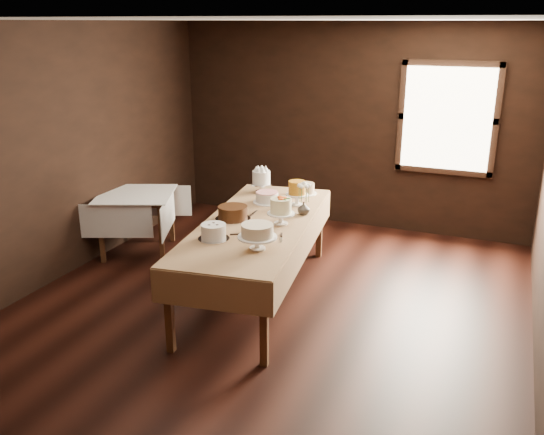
{
  "coord_description": "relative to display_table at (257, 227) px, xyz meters",
  "views": [
    {
      "loc": [
        2.08,
        -4.8,
        2.78
      ],
      "look_at": [
        0.0,
        0.2,
        0.95
      ],
      "focal_mm": 38.28,
      "sensor_mm": 36.0,
      "label": 1
    }
  ],
  "objects": [
    {
      "name": "floor",
      "position": [
        0.22,
        -0.32,
        -0.77
      ],
      "size": [
        5.0,
        6.0,
        0.01
      ],
      "primitive_type": "cube",
      "color": "black",
      "rests_on": "ground"
    },
    {
      "name": "ceiling",
      "position": [
        0.22,
        -0.32,
        2.03
      ],
      "size": [
        5.0,
        6.0,
        0.01
      ],
      "primitive_type": "cube",
      "color": "beige",
      "rests_on": "wall_back"
    },
    {
      "name": "wall_back",
      "position": [
        0.22,
        2.68,
        0.63
      ],
      "size": [
        5.0,
        0.02,
        2.8
      ],
      "primitive_type": "cube",
      "color": "black",
      "rests_on": "ground"
    },
    {
      "name": "wall_front",
      "position": [
        0.22,
        -3.32,
        0.63
      ],
      "size": [
        5.0,
        0.02,
        2.8
      ],
      "primitive_type": "cube",
      "color": "black",
      "rests_on": "ground"
    },
    {
      "name": "wall_left",
      "position": [
        -2.28,
        -0.32,
        0.63
      ],
      "size": [
        0.02,
        6.0,
        2.8
      ],
      "primitive_type": "cube",
      "color": "black",
      "rests_on": "ground"
    },
    {
      "name": "window",
      "position": [
        1.52,
        2.62,
        0.83
      ],
      "size": [
        1.1,
        0.05,
        1.3
      ],
      "primitive_type": "cube",
      "color": "#FFEABF",
      "rests_on": "wall_back"
    },
    {
      "name": "display_table",
      "position": [
        0.0,
        0.0,
        0.0
      ],
      "size": [
        1.4,
        2.82,
        0.84
      ],
      "rotation": [
        0.0,
        0.0,
        0.13
      ],
      "color": "#442716",
      "rests_on": "ground"
    },
    {
      "name": "side_table",
      "position": [
        -1.91,
        0.59,
        -0.1
      ],
      "size": [
        1.18,
        1.18,
        0.76
      ],
      "rotation": [
        0.0,
        0.0,
        0.39
      ],
      "color": "#442716",
      "rests_on": "ground"
    },
    {
      "name": "cake_meringue",
      "position": [
        -0.39,
        1.01,
        0.19
      ],
      "size": [
        0.3,
        0.3,
        0.27
      ],
      "color": "silver",
      "rests_on": "display_table"
    },
    {
      "name": "cake_speckled",
      "position": [
        0.12,
        1.15,
        0.12
      ],
      "size": [
        0.27,
        0.27,
        0.13
      ],
      "color": "white",
      "rests_on": "display_table"
    },
    {
      "name": "cake_lattice",
      "position": [
        -0.16,
        0.65,
        0.12
      ],
      "size": [
        0.32,
        0.32,
        0.12
      ],
      "color": "white",
      "rests_on": "display_table"
    },
    {
      "name": "cake_caramel",
      "position": [
        0.18,
        0.68,
        0.19
      ],
      "size": [
        0.27,
        0.27,
        0.29
      ],
      "color": "white",
      "rests_on": "display_table"
    },
    {
      "name": "cake_chocolate",
      "position": [
        -0.26,
        -0.03,
        0.13
      ],
      "size": [
        0.42,
        0.42,
        0.14
      ],
      "color": "silver",
      "rests_on": "display_table"
    },
    {
      "name": "cake_flowers",
      "position": [
        0.26,
        0.02,
        0.19
      ],
      "size": [
        0.29,
        0.29,
        0.28
      ],
      "color": "white",
      "rests_on": "display_table"
    },
    {
      "name": "cake_swirl",
      "position": [
        -0.17,
        -0.62,
        0.13
      ],
      "size": [
        0.3,
        0.3,
        0.15
      ],
      "color": "silver",
      "rests_on": "display_table"
    },
    {
      "name": "cake_cream",
      "position": [
        0.31,
        -0.69,
        0.17
      ],
      "size": [
        0.41,
        0.41,
        0.25
      ],
      "color": "white",
      "rests_on": "display_table"
    },
    {
      "name": "cake_server_a",
      "position": [
        0.06,
        -0.37,
        0.07
      ],
      "size": [
        0.22,
        0.15,
        0.01
      ],
      "primitive_type": "cube",
      "rotation": [
        0.0,
        0.0,
        0.54
      ],
      "color": "silver",
      "rests_on": "display_table"
    },
    {
      "name": "cake_server_b",
      "position": [
        0.42,
        -0.39,
        0.07
      ],
      "size": [
        0.11,
        0.23,
        0.01
      ],
      "primitive_type": "cube",
      "rotation": [
        0.0,
        0.0,
        -1.21
      ],
      "color": "silver",
      "rests_on": "display_table"
    },
    {
      "name": "cake_server_c",
      "position": [
        -0.14,
        0.26,
        0.07
      ],
      "size": [
        0.04,
        0.24,
        0.01
      ],
      "primitive_type": "cube",
      "rotation": [
        0.0,
        0.0,
        1.63
      ],
      "color": "silver",
      "rests_on": "display_table"
    },
    {
      "name": "cake_server_d",
      "position": [
        0.24,
        0.34,
        0.07
      ],
      "size": [
        0.15,
        0.22,
        0.01
      ],
      "primitive_type": "cube",
      "rotation": [
        0.0,
        0.0,
        1.02
      ],
      "color": "silver",
      "rests_on": "display_table"
    },
    {
      "name": "cake_server_e",
      "position": [
        -0.31,
        -0.29,
        0.07
      ],
      "size": [
        0.24,
        0.07,
        0.01
      ],
      "primitive_type": "cube",
      "rotation": [
        0.0,
        0.0,
        -0.17
      ],
      "color": "silver",
      "rests_on": "display_table"
    },
    {
      "name": "flower_vase",
      "position": [
        0.36,
        0.41,
        0.13
      ],
      "size": [
        0.18,
        0.18,
        0.14
      ],
      "primitive_type": "imported",
      "rotation": [
        0.0,
        0.0,
        4.29
      ],
      "color": "#2D2823",
      "rests_on": "display_table"
    },
    {
      "name": "flower_bouquet",
      "position": [
        0.36,
        0.41,
        0.32
      ],
      "size": [
        0.14,
        0.14,
        0.2
      ],
      "primitive_type": null,
      "color": "white",
      "rests_on": "flower_vase"
    }
  ]
}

